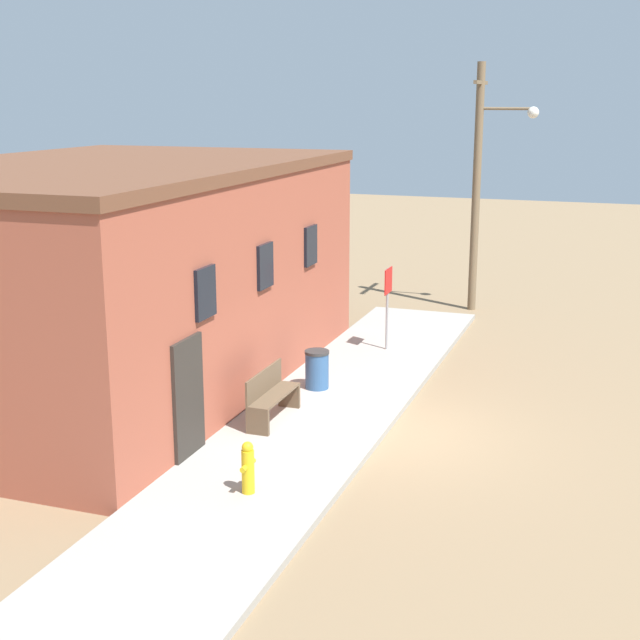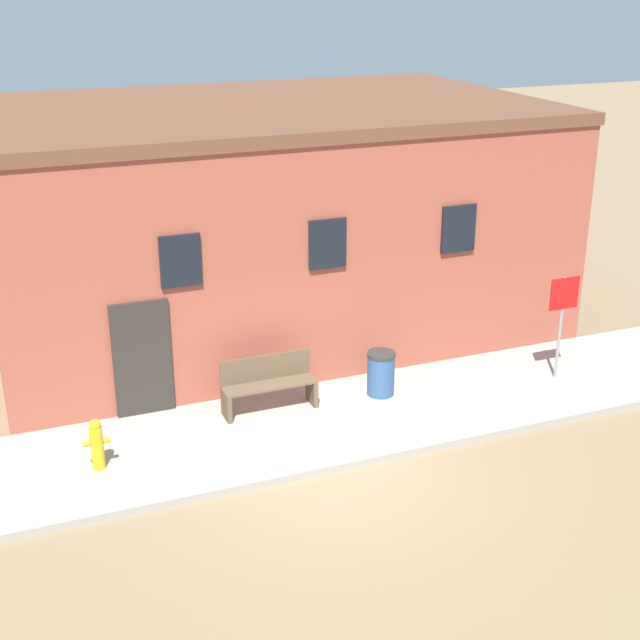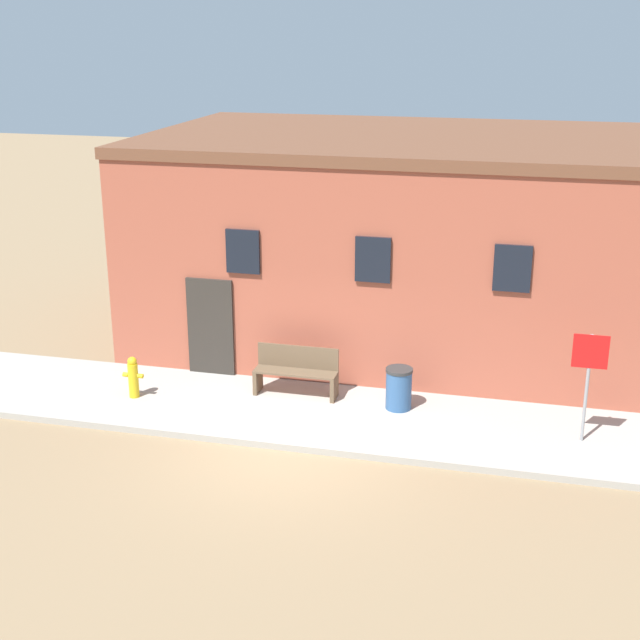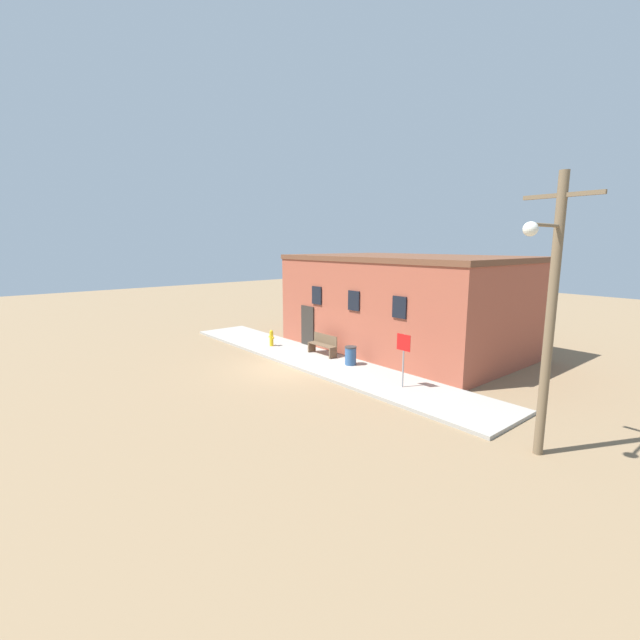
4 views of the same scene
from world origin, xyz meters
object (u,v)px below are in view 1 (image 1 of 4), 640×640
(stop_sign, at_px, (388,294))
(trash_bin, at_px, (317,369))
(bench, at_px, (271,395))
(fire_hydrant, at_px, (248,467))
(utility_pole, at_px, (481,178))

(stop_sign, height_order, trash_bin, stop_sign)
(stop_sign, height_order, bench, stop_sign)
(fire_hydrant, relative_size, stop_sign, 0.42)
(stop_sign, bearing_deg, utility_pole, -12.88)
(bench, bearing_deg, trash_bin, -5.11)
(bench, xyz_separation_m, trash_bin, (2.09, -0.19, -0.08))
(fire_hydrant, distance_m, stop_sign, 8.64)
(fire_hydrant, distance_m, bench, 3.23)
(stop_sign, height_order, utility_pole, utility_pole)
(bench, xyz_separation_m, utility_pole, (10.89, -2.02, 3.24))
(trash_bin, xyz_separation_m, utility_pole, (8.80, -1.84, 3.32))
(fire_hydrant, height_order, utility_pole, utility_pole)
(trash_bin, bearing_deg, utility_pole, -11.78)
(trash_bin, height_order, utility_pole, utility_pole)
(fire_hydrant, height_order, trash_bin, fire_hydrant)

